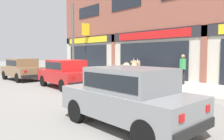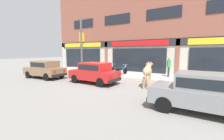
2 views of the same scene
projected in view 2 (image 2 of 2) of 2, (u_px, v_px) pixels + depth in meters
ground_plane at (103, 83)px, 10.54m from camera, size 90.00×90.00×0.00m
sidewalk at (129, 75)px, 13.95m from camera, size 19.00×3.77×0.15m
shop_building at (139, 29)px, 15.21m from camera, size 23.00×1.40×9.45m
cow at (148, 71)px, 9.32m from camera, size 0.83×2.13×1.61m
car_0 at (45, 68)px, 12.52m from camera, size 3.69×1.82×1.46m
car_1 at (94, 72)px, 10.51m from camera, size 3.64×1.67×1.46m
car_2 at (202, 91)px, 5.42m from camera, size 3.64×1.68×1.46m
motorcycle_0 at (110, 70)px, 14.14m from camera, size 0.55×1.80×0.88m
motorcycle_1 at (121, 70)px, 13.49m from camera, size 0.55×1.81×0.88m
pedestrian at (169, 65)px, 12.31m from camera, size 0.32×0.50×1.60m
utility_pole at (81, 46)px, 14.63m from camera, size 0.18×0.18×5.30m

